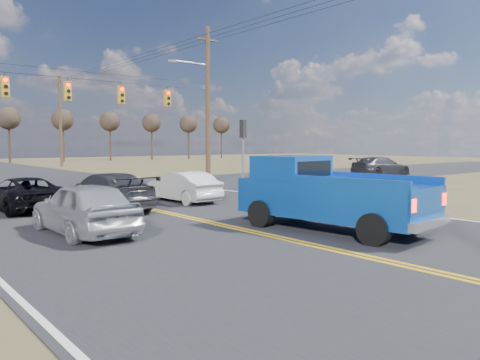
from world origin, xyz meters
TOP-DOWN VIEW (x-y plane):
  - ground at (0.00, 0.00)m, footprint 160.00×160.00m
  - road_main at (0.00, 10.00)m, footprint 14.00×120.00m
  - road_cross at (0.00, 18.00)m, footprint 120.00×12.00m
  - signal_gantry at (0.50, 17.79)m, footprint 19.60×4.83m
  - utility_poles at (0.00, 17.00)m, footprint 19.60×58.32m
  - treeline at (0.00, 26.96)m, footprint 87.00×117.80m
  - pickup_truck at (1.95, 2.16)m, footprint 2.81×6.01m
  - silver_suv at (-3.85, 6.08)m, footprint 1.86×4.49m
  - black_suv at (-3.86, 12.28)m, footprint 2.40×4.74m
  - white_car_queue at (2.30, 10.59)m, footprint 1.57×4.13m
  - dgrey_car_queue at (-1.35, 10.23)m, footprint 2.23×5.10m
  - cross_car_east_near at (14.31, 16.61)m, footprint 1.77×4.04m
  - cross_car_east_far at (23.24, 14.54)m, footprint 2.78×5.51m

SIDE VIEW (x-z plane):
  - ground at x=0.00m, z-range 0.00..0.00m
  - road_main at x=0.00m, z-range -0.01..0.01m
  - road_cross at x=0.00m, z-range -0.01..0.01m
  - black_suv at x=-3.86m, z-range 0.00..1.28m
  - cross_car_east_near at x=14.31m, z-range 0.00..1.29m
  - white_car_queue at x=2.30m, z-range 0.00..1.34m
  - dgrey_car_queue at x=-1.35m, z-range 0.00..1.46m
  - silver_suv at x=-3.85m, z-range 0.00..1.52m
  - cross_car_east_far at x=23.24m, z-range 0.00..1.53m
  - pickup_truck at x=1.95m, z-range -0.03..2.15m
  - signal_gantry at x=0.50m, z-range 0.06..10.06m
  - utility_poles at x=0.00m, z-range 0.23..10.23m
  - treeline at x=0.00m, z-range 2.00..9.40m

